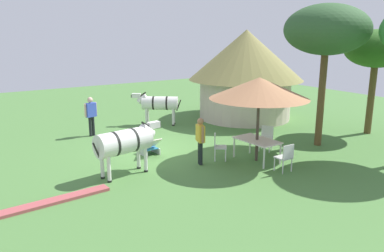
% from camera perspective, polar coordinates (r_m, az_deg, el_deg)
% --- Properties ---
extents(ground_plane, '(36.00, 36.00, 0.00)m').
position_cam_1_polar(ground_plane, '(14.39, -4.70, -3.44)').
color(ground_plane, '#49783A').
extents(thatched_hut, '(5.61, 5.61, 4.35)m').
position_cam_1_polar(thatched_hut, '(19.29, 7.94, 8.21)').
color(thatched_hut, beige).
rests_on(thatched_hut, ground_plane).
extents(shade_umbrella, '(3.27, 3.27, 2.82)m').
position_cam_1_polar(shade_umbrella, '(12.73, 9.93, 5.55)').
color(shade_umbrella, '#483831').
rests_on(shade_umbrella, ground_plane).
extents(patio_dining_table, '(1.58, 0.94, 0.74)m').
position_cam_1_polar(patio_dining_table, '(13.11, 9.60, -2.31)').
color(patio_dining_table, silver).
rests_on(patio_dining_table, ground_plane).
extents(patio_chair_east_end, '(0.60, 0.59, 0.90)m').
position_cam_1_polar(patio_chair_east_end, '(14.36, 10.97, -1.52)').
color(patio_chair_east_end, white).
rests_on(patio_chair_east_end, ground_plane).
extents(patio_chair_near_hut, '(0.60, 0.60, 0.90)m').
position_cam_1_polar(patio_chair_near_hut, '(13.07, 3.86, -2.83)').
color(patio_chair_near_hut, silver).
rests_on(patio_chair_near_hut, ground_plane).
extents(patio_chair_west_end, '(0.42, 0.44, 0.90)m').
position_cam_1_polar(patio_chair_west_end, '(12.26, 13.69, -4.35)').
color(patio_chair_west_end, silver).
rests_on(patio_chair_west_end, ground_plane).
extents(guest_beside_umbrella, '(0.54, 0.30, 1.56)m').
position_cam_1_polar(guest_beside_umbrella, '(12.49, 1.24, -1.61)').
color(guest_beside_umbrella, black).
rests_on(guest_beside_umbrella, ground_plane).
extents(standing_watcher, '(0.32, 0.57, 1.64)m').
position_cam_1_polar(standing_watcher, '(16.47, -14.75, 1.91)').
color(standing_watcher, black).
rests_on(standing_watcher, ground_plane).
extents(striped_lounge_chair, '(0.83, 0.60, 0.65)m').
position_cam_1_polar(striped_lounge_chair, '(13.72, -6.24, -3.22)').
color(striped_lounge_chair, teal).
rests_on(striped_lounge_chair, ground_plane).
extents(zebra_nearest_camera, '(0.97, 2.36, 1.57)m').
position_cam_1_polar(zebra_nearest_camera, '(11.72, -9.89, -2.35)').
color(zebra_nearest_camera, silver).
rests_on(zebra_nearest_camera, ground_plane).
extents(zebra_by_umbrella, '(1.58, 1.96, 1.55)m').
position_cam_1_polar(zebra_by_umbrella, '(17.93, -4.94, 3.35)').
color(zebra_by_umbrella, silver).
rests_on(zebra_by_umbrella, ground_plane).
extents(acacia_tree_right_background, '(2.59, 2.59, 4.36)m').
position_cam_1_polar(acacia_tree_right_background, '(17.73, 25.66, 10.16)').
color(acacia_tree_right_background, brown).
rests_on(acacia_tree_right_background, ground_plane).
extents(acacia_tree_behind_hut, '(3.06, 3.06, 5.25)m').
position_cam_1_polar(acacia_tree_behind_hut, '(15.06, 19.34, 13.21)').
color(acacia_tree_behind_hut, brown).
rests_on(acacia_tree_behind_hut, ground_plane).
extents(brick_patio_kerb, '(0.58, 2.82, 0.08)m').
position_cam_1_polar(brick_patio_kerb, '(10.67, -19.42, -10.34)').
color(brick_patio_kerb, '#A74A4C').
rests_on(brick_patio_kerb, ground_plane).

